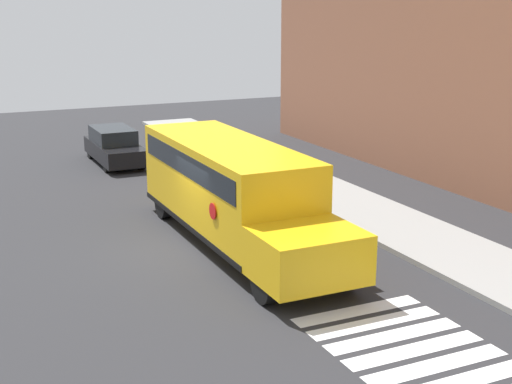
% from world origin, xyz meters
% --- Properties ---
extents(ground_plane, '(60.00, 60.00, 0.00)m').
position_xyz_m(ground_plane, '(0.00, 0.00, 0.00)').
color(ground_plane, '#28282B').
extents(sidewalk_strip, '(44.00, 3.00, 0.15)m').
position_xyz_m(sidewalk_strip, '(0.00, 6.50, 0.07)').
color(sidewalk_strip, gray).
rests_on(sidewalk_strip, ground).
extents(crosswalk_stripes, '(4.70, 3.20, 0.01)m').
position_xyz_m(crosswalk_stripes, '(7.67, 2.00, 0.00)').
color(crosswalk_stripes, white).
rests_on(crosswalk_stripes, ground).
extents(school_bus, '(9.91, 2.57, 2.89)m').
position_xyz_m(school_bus, '(-0.14, 1.36, 1.66)').
color(school_bus, yellow).
rests_on(school_bus, ground).
extents(parked_car, '(4.64, 1.72, 1.54)m').
position_xyz_m(parked_car, '(-12.18, 0.91, 0.76)').
color(parked_car, black).
rests_on(parked_car, ground).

